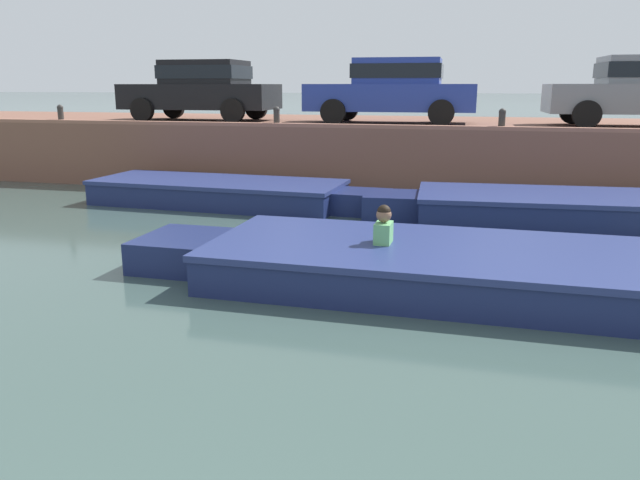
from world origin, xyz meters
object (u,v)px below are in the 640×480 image
at_px(motorboat_passing, 431,266).
at_px(mooring_bollard_mid, 277,116).
at_px(boat_moored_west_navy, 230,193).
at_px(car_left_inner_blue, 394,88).
at_px(mooring_bollard_west, 61,113).
at_px(boat_moored_central_navy, 551,209).
at_px(car_leftmost_black, 202,88).
at_px(mooring_bollard_east, 502,118).

bearing_deg(motorboat_passing, mooring_bollard_mid, 122.58).
distance_m(boat_moored_west_navy, motorboat_passing, 6.28).
bearing_deg(car_left_inner_blue, mooring_bollard_mid, -142.67).
bearing_deg(motorboat_passing, mooring_bollard_west, 146.95).
height_order(boat_moored_west_navy, boat_moored_central_navy, boat_moored_central_navy).
bearing_deg(motorboat_passing, boat_moored_west_navy, 135.28).
distance_m(boat_moored_west_navy, car_leftmost_black, 4.82).
relative_size(mooring_bollard_west, mooring_bollard_mid, 1.00).
distance_m(boat_moored_west_navy, boat_moored_central_navy, 6.27).
bearing_deg(mooring_bollard_mid, boat_moored_central_navy, -20.13).
xyz_separation_m(boat_moored_central_navy, car_left_inner_blue, (-3.42, 3.98, 2.08)).
bearing_deg(motorboat_passing, car_leftmost_black, 129.33).
bearing_deg(mooring_bollard_west, motorboat_passing, -33.05).
bearing_deg(boat_moored_central_navy, mooring_bollard_west, 169.47).
height_order(motorboat_passing, mooring_bollard_west, mooring_bollard_west).
height_order(car_leftmost_black, mooring_bollard_west, car_leftmost_black).
bearing_deg(boat_moored_central_navy, car_leftmost_black, 154.87).
relative_size(boat_moored_west_navy, boat_moored_central_navy, 0.99).
relative_size(boat_moored_central_navy, car_leftmost_black, 1.57).
bearing_deg(boat_moored_west_navy, boat_moored_central_navy, -2.24).
bearing_deg(mooring_bollard_west, mooring_bollard_east, 0.00).
height_order(car_left_inner_blue, mooring_bollard_east, car_left_inner_blue).
distance_m(car_left_inner_blue, mooring_bollard_east, 3.19).
xyz_separation_m(boat_moored_west_navy, motorboat_passing, (4.46, -4.42, 0.00)).
distance_m(car_left_inner_blue, mooring_bollard_west, 8.31).
height_order(motorboat_passing, car_left_inner_blue, car_left_inner_blue).
distance_m(boat_moored_west_navy, mooring_bollard_west, 5.77).
xyz_separation_m(boat_moored_west_navy, car_leftmost_black, (-2.22, 3.73, 2.10)).
height_order(boat_moored_west_navy, motorboat_passing, motorboat_passing).
bearing_deg(mooring_bollard_mid, boat_moored_west_navy, -102.77).
distance_m(car_leftmost_black, mooring_bollard_mid, 3.28).
xyz_separation_m(car_left_inner_blue, mooring_bollard_east, (2.54, -1.84, -0.61)).
distance_m(motorboat_passing, mooring_bollard_mid, 7.64).
xyz_separation_m(motorboat_passing, mooring_bollard_west, (-9.70, 6.31, 1.49)).
relative_size(mooring_bollard_west, mooring_bollard_east, 1.00).
xyz_separation_m(mooring_bollard_west, mooring_bollard_east, (10.62, 0.00, 0.00)).
relative_size(motorboat_passing, mooring_bollard_mid, 16.60).
relative_size(car_left_inner_blue, mooring_bollard_west, 9.25).
relative_size(boat_moored_west_navy, mooring_bollard_west, 14.04).
bearing_deg(boat_moored_central_navy, car_left_inner_blue, 130.70).
bearing_deg(mooring_bollard_east, car_leftmost_black, 166.39).
height_order(boat_moored_west_navy, car_leftmost_black, car_leftmost_black).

